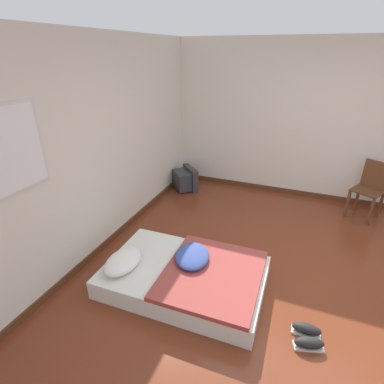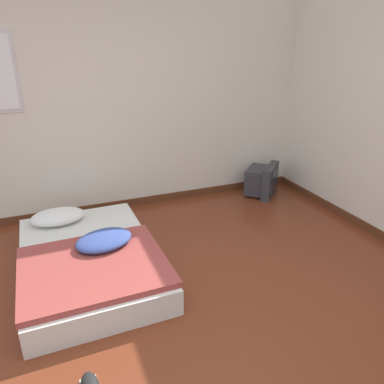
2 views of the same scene
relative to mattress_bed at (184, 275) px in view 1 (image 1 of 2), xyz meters
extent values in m
plane|color=maroon|center=(0.49, -1.24, -0.14)|extent=(20.00, 20.00, 0.00)
cube|color=silver|center=(0.49, 1.31, 1.16)|extent=(7.21, 0.06, 2.60)
cube|color=#562D19|center=(0.49, 1.27, -0.10)|extent=(7.21, 0.02, 0.09)
cube|color=silver|center=(2.93, -1.24, 1.16)|extent=(0.06, 7.44, 2.60)
cube|color=#562D19|center=(2.89, -1.24, -0.10)|extent=(0.02, 7.44, 0.09)
cube|color=silver|center=(0.00, 0.01, -0.03)|extent=(1.14, 1.75, 0.22)
ellipsoid|color=white|center=(-0.20, 0.65, 0.15)|extent=(0.53, 0.35, 0.14)
cube|color=#993D38|center=(0.01, -0.32, 0.10)|extent=(1.15, 1.02, 0.05)
ellipsoid|color=#384C93|center=(0.14, -0.03, 0.17)|extent=(0.59, 0.52, 0.11)
cube|color=#333338|center=(2.33, 1.04, 0.05)|extent=(0.47, 0.46, 0.33)
cube|color=#333338|center=(2.45, 0.92, 0.07)|extent=(0.44, 0.43, 0.41)
cube|color=#283342|center=(2.49, 0.88, 0.08)|extent=(0.30, 0.30, 0.30)
cube|color=brown|center=(2.20, -2.06, 0.08)|extent=(0.05, 0.05, 0.44)
cube|color=brown|center=(2.36, -1.76, 0.08)|extent=(0.05, 0.05, 0.44)
cube|color=brown|center=(2.50, -2.23, 0.08)|extent=(0.05, 0.05, 0.44)
cube|color=brown|center=(2.67, -1.92, 0.08)|extent=(0.05, 0.05, 0.44)
cube|color=#55311A|center=(2.43, -1.99, 0.31)|extent=(0.53, 0.53, 0.02)
cube|color=brown|center=(2.58, -2.08, 0.53)|extent=(0.21, 0.34, 0.42)
cube|color=silver|center=(-0.32, -1.33, -0.13)|extent=(0.17, 0.28, 0.02)
ellipsoid|color=black|center=(-0.32, -1.33, -0.08)|extent=(0.18, 0.28, 0.09)
cube|color=silver|center=(-0.17, -1.30, -0.13)|extent=(0.11, 0.26, 0.02)
ellipsoid|color=black|center=(-0.17, -1.30, -0.08)|extent=(0.12, 0.26, 0.09)
camera|label=1|loc=(-2.37, -1.04, 2.24)|focal=28.00mm
camera|label=2|loc=(-0.21, -2.96, 1.78)|focal=35.00mm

